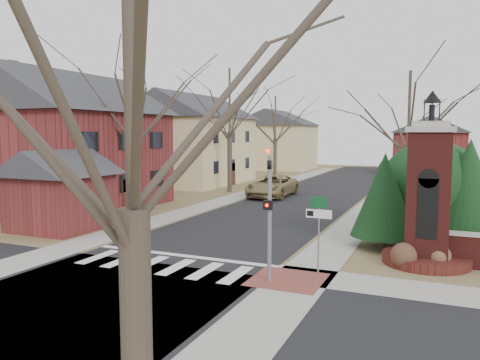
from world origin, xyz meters
The scene contains 28 objects.
ground centered at (0.00, 0.00, 0.00)m, with size 120.00×120.00×0.00m, color brown.
main_street centered at (0.00, 22.00, 0.01)m, with size 8.00×70.00×0.01m, color black.
cross_street centered at (0.00, -3.00, 0.01)m, with size 120.00×8.00×0.01m, color black.
crosswalk_zone centered at (0.00, 0.80, 0.01)m, with size 8.00×2.20×0.02m, color silver.
stop_bar centered at (0.00, 2.30, 0.01)m, with size 8.00×0.35×0.02m, color silver.
sidewalk_right_main centered at (5.20, 22.00, 0.01)m, with size 2.00×60.00×0.02m, color gray.
sidewalk_left centered at (-5.20, 22.00, 0.01)m, with size 2.00×60.00×0.02m, color gray.
curb_apron centered at (4.80, 1.00, 0.01)m, with size 2.40×2.40×0.02m, color brown.
traffic_signal_pole centered at (4.30, 0.57, 2.59)m, with size 0.28×0.41×4.50m.
sign_post centered at (5.59, 1.99, 1.95)m, with size 0.90×0.07×2.75m.
brick_gate_monument centered at (9.00, 4.99, 2.17)m, with size 3.20×3.20×6.47m.
house_brick_left centered at (-13.01, 9.99, 4.66)m, with size 9.80×11.80×9.42m.
house_stucco_left centered at (-13.50, 27.00, 4.59)m, with size 9.80×12.80×9.28m.
garage_left centered at (-8.52, 4.49, 2.24)m, with size 4.80×4.80×4.29m.
house_distant_left centered at (-12.01, 48.00, 4.25)m, with size 10.80×8.80×8.53m.
house_distant_right centered at (7.99, 47.99, 3.65)m, with size 8.80×8.80×7.30m.
evergreen_near centered at (7.20, 7.00, 2.30)m, with size 2.80×2.80×4.10m.
evergreen_mid centered at (10.50, 8.20, 2.60)m, with size 3.40×3.40×4.70m.
evergreen_mass centered at (9.00, 9.50, 2.40)m, with size 4.80×4.80×4.80m, color black.
bare_tree_0 centered at (-7.00, 9.00, 7.70)m, with size 8.05×8.05×11.15m.
bare_tree_1 centered at (-7.00, 22.00, 8.03)m, with size 8.40×8.40×11.64m.
bare_tree_2 centered at (-7.50, 35.00, 7.03)m, with size 7.35×7.35×10.19m.
bare_tree_3 centered at (7.50, 16.00, 6.69)m, with size 7.00×7.00×9.70m.
bare_tree_4 centered at (6.00, -9.00, 6.35)m, with size 6.65×6.65×9.21m.
pickup_truck centered at (-2.70, 20.55, 0.84)m, with size 2.80×6.06×1.69m, color olive.
distant_car centered at (3.40, 47.50, 0.76)m, with size 1.62×4.63×1.53m, color #34363B.
dry_shrub_left centered at (8.26, 4.01, 0.47)m, with size 0.94×0.94×0.94m, color #513425.
dry_shrub_right centered at (9.44, 4.60, 0.44)m, with size 0.88×0.88×0.88m, color brown.
Camera 1 is at (9.43, -13.65, 4.89)m, focal length 35.00 mm.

